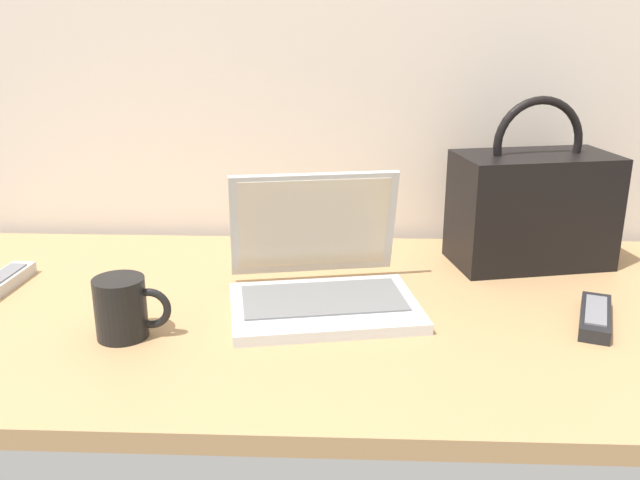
{
  "coord_description": "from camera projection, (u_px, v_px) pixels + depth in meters",
  "views": [
    {
      "loc": [
        0.05,
        -1.08,
        0.51
      ],
      "look_at": [
        0.01,
        0.0,
        0.15
      ],
      "focal_mm": 38.53,
      "sensor_mm": 36.0,
      "label": 1
    }
  ],
  "objects": [
    {
      "name": "coffee_mug",
      "position": [
        123.0,
        307.0,
        1.05
      ],
      "size": [
        0.12,
        0.08,
        0.1
      ],
      "color": "black",
      "rests_on": "desk"
    },
    {
      "name": "remote_control_far",
      "position": [
        595.0,
        317.0,
        1.11
      ],
      "size": [
        0.1,
        0.17,
        0.02
      ],
      "color": "black",
      "rests_on": "desk"
    },
    {
      "name": "desk",
      "position": [
        315.0,
        314.0,
        1.18
      ],
      "size": [
        1.6,
        0.76,
        0.03
      ],
      "color": "tan",
      "rests_on": "ground"
    },
    {
      "name": "remote_control_near",
      "position": [
        3.0,
        281.0,
        1.25
      ],
      "size": [
        0.05,
        0.16,
        0.02
      ],
      "color": "#B7B7B7",
      "rests_on": "desk"
    },
    {
      "name": "laptop",
      "position": [
        320.0,
        277.0,
        1.18
      ],
      "size": [
        0.35,
        0.32,
        0.21
      ],
      "color": "silver",
      "rests_on": "desk"
    },
    {
      "name": "handbag",
      "position": [
        532.0,
        207.0,
        1.34
      ],
      "size": [
        0.33,
        0.22,
        0.33
      ],
      "color": "black",
      "rests_on": "desk"
    }
  ]
}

